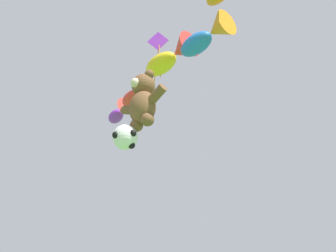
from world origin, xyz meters
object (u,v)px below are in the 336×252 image
fish_kite_goldfin (171,57)px  fish_kite_crimson (137,94)px  soccer_ball_kite (125,137)px  fish_kite_cobalt (207,36)px  fish_kite_violet (119,112)px  teddy_bear_kite (143,100)px  diamond_kite (158,47)px

fish_kite_goldfin → fish_kite_crimson: size_ratio=1.23×
soccer_ball_kite → fish_kite_cobalt: bearing=36.6°
fish_kite_goldfin → fish_kite_crimson: 2.51m
fish_kite_crimson → fish_kite_violet: fish_kite_violet is taller
fish_kite_violet → fish_kite_goldfin: bearing=-12.6°
teddy_bear_kite → diamond_kite: 4.55m
fish_kite_violet → soccer_ball_kite: bearing=-33.3°
fish_kite_goldfin → fish_kite_cobalt: bearing=-5.4°
fish_kite_goldfin → diamond_kite: bearing=170.1°
teddy_bear_kite → fish_kite_cobalt: (1.65, 1.40, 2.50)m
fish_kite_goldfin → fish_kite_violet: size_ratio=1.32×
fish_kite_goldfin → diamond_kite: size_ratio=1.00×
fish_kite_crimson → soccer_ball_kite: bearing=-44.1°
fish_kite_cobalt → fish_kite_goldfin: fish_kite_goldfin is taller
teddy_bear_kite → fish_kite_cobalt: bearing=40.3°
fish_kite_cobalt → fish_kite_goldfin: size_ratio=0.89×
soccer_ball_kite → fish_kite_crimson: bearing=135.9°
soccer_ball_kite → diamond_kite: 5.62m
fish_kite_cobalt → fish_kite_goldfin: (-1.94, 0.18, 0.32)m
teddy_bear_kite → fish_kite_crimson: (-2.74, 1.95, 2.46)m
teddy_bear_kite → diamond_kite: size_ratio=0.83×
teddy_bear_kite → fish_kite_goldfin: (-0.28, 1.59, 2.83)m
fish_kite_crimson → diamond_kite: diamond_kite is taller
teddy_bear_kite → fish_kite_crimson: size_ratio=1.03×
fish_kite_cobalt → fish_kite_violet: fish_kite_violet is taller
fish_kite_cobalt → diamond_kite: diamond_kite is taller
diamond_kite → fish_kite_cobalt: bearing=-6.9°
teddy_bear_kite → fish_kite_violet: 6.06m
diamond_kite → teddy_bear_kite: bearing=-55.2°
soccer_ball_kite → diamond_kite: diamond_kite is taller
fish_kite_crimson → fish_kite_cobalt: bearing=-7.1°
fish_kite_violet → diamond_kite: bearing=-13.3°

